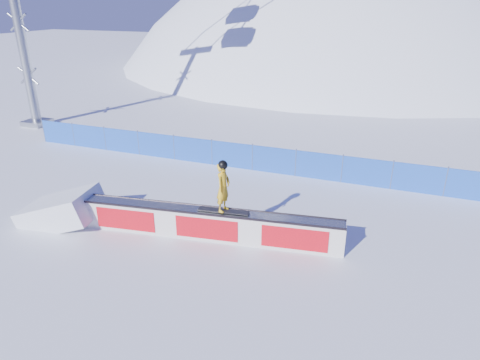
% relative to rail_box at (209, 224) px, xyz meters
% --- Properties ---
extents(ground, '(160.00, 160.00, 0.00)m').
position_rel_rail_box_xyz_m(ground, '(-1.66, 1.69, -0.51)').
color(ground, white).
rests_on(ground, ground).
extents(snow_hill, '(64.00, 64.00, 64.00)m').
position_rel_rail_box_xyz_m(snow_hill, '(-1.66, 43.69, -18.51)').
color(snow_hill, silver).
rests_on(snow_hill, ground).
extents(safety_fence, '(22.05, 0.05, 1.30)m').
position_rel_rail_box_xyz_m(safety_fence, '(-1.66, 6.19, 0.09)').
color(safety_fence, blue).
rests_on(safety_fence, ground).
extents(rail_box, '(8.58, 1.78, 1.03)m').
position_rel_rail_box_xyz_m(rail_box, '(0.00, 0.00, 0.00)').
color(rail_box, silver).
rests_on(rail_box, ground).
extents(snow_ramp, '(2.96, 2.08, 1.71)m').
position_rel_rail_box_xyz_m(snow_ramp, '(-5.31, -0.74, -0.51)').
color(snow_ramp, white).
rests_on(snow_ramp, ground).
extents(snowboarder, '(1.66, 0.62, 1.71)m').
position_rel_rail_box_xyz_m(snowboarder, '(0.49, 0.07, 1.36)').
color(snowboarder, black).
rests_on(snowboarder, rail_box).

